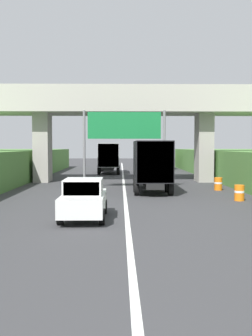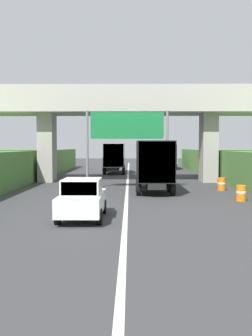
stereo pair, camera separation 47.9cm
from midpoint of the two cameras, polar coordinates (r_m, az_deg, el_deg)
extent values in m
cube|color=white|center=(27.75, -0.74, -3.20)|extent=(0.20, 91.92, 0.01)
cube|color=#ADA89E|center=(34.24, -0.77, 8.87)|extent=(40.00, 4.80, 1.10)
cube|color=#ADA89E|center=(32.17, -0.77, 11.21)|extent=(40.00, 0.36, 1.10)
cube|color=#ADA89E|center=(36.57, -0.78, 10.23)|extent=(40.00, 0.36, 1.10)
cube|color=#9F9A91|center=(34.79, -12.50, 2.90)|extent=(1.30, 2.20, 5.93)
cube|color=#9F9A91|center=(34.81, 10.96, 2.92)|extent=(1.30, 2.20, 5.93)
cylinder|color=slate|center=(27.88, -6.62, 2.60)|extent=(0.18, 0.18, 5.63)
cylinder|color=slate|center=(27.89, 5.12, 2.61)|extent=(0.18, 0.18, 5.63)
cube|color=#167238|center=(27.77, -0.75, 6.27)|extent=(5.20, 0.12, 1.90)
cube|color=white|center=(27.76, -0.75, 6.27)|extent=(4.89, 0.01, 1.67)
cube|color=black|center=(26.98, 3.12, -1.98)|extent=(1.10, 7.30, 0.36)
cube|color=black|center=(29.49, 2.78, 0.85)|extent=(2.10, 2.10, 2.10)
cube|color=#2D3842|center=(30.50, 2.66, 1.49)|extent=(1.89, 0.06, 0.90)
cube|color=black|center=(25.85, 3.29, 1.08)|extent=(2.30, 5.20, 2.60)
cube|color=black|center=(23.28, 3.75, 0.85)|extent=(2.21, 0.04, 2.50)
cylinder|color=black|center=(29.54, 0.89, -1.88)|extent=(0.30, 0.96, 0.96)
cylinder|color=black|center=(29.66, 4.64, -1.87)|extent=(0.30, 0.96, 0.96)
cylinder|color=black|center=(24.48, 1.02, -2.93)|extent=(0.30, 0.96, 0.96)
cylinder|color=black|center=(24.65, 6.01, -2.90)|extent=(0.30, 0.96, 0.96)
cylinder|color=black|center=(26.16, 0.90, -2.54)|extent=(0.30, 0.96, 0.96)
cylinder|color=black|center=(26.32, 5.57, -2.52)|extent=(0.30, 0.96, 0.96)
cube|color=black|center=(45.20, -2.77, 0.09)|extent=(1.10, 7.30, 0.36)
cube|color=#B2B5B7|center=(47.75, -2.67, 1.73)|extent=(2.10, 2.10, 2.10)
cube|color=#2D3842|center=(48.76, -2.64, 2.11)|extent=(1.89, 0.06, 0.90)
cube|color=#B2B5B7|center=(44.10, -2.83, 1.94)|extent=(2.30, 5.20, 2.60)
cube|color=gray|center=(41.52, -2.95, 1.86)|extent=(2.21, 0.04, 2.50)
cylinder|color=black|center=(47.85, -3.83, 0.04)|extent=(0.30, 0.96, 0.96)
cylinder|color=black|center=(47.79, -1.51, 0.04)|extent=(0.30, 0.96, 0.96)
cylinder|color=black|center=(42.79, -4.32, -0.33)|extent=(0.30, 0.96, 0.96)
cylinder|color=black|center=(42.71, -1.45, -0.33)|extent=(0.30, 0.96, 0.96)
cylinder|color=black|center=(44.47, -4.19, -0.20)|extent=(0.30, 0.96, 0.96)
cylinder|color=black|center=(44.40, -1.43, -0.20)|extent=(0.30, 0.96, 0.96)
cube|color=black|center=(54.50, 4.70, 0.60)|extent=(1.10, 7.30, 0.36)
cube|color=gold|center=(57.05, 4.46, 1.95)|extent=(2.10, 2.10, 2.10)
cube|color=#2D3842|center=(58.06, 4.36, 2.27)|extent=(1.89, 0.06, 0.90)
cube|color=silver|center=(53.41, 4.82, 2.14)|extent=(2.30, 5.20, 2.60)
cube|color=#A8A8A4|center=(50.85, 5.11, 2.09)|extent=(2.21, 0.04, 2.50)
cylinder|color=black|center=(57.01, 3.48, 0.54)|extent=(0.30, 0.96, 0.96)
cylinder|color=black|center=(57.19, 5.42, 0.54)|extent=(0.30, 0.96, 0.96)
cylinder|color=black|center=(51.95, 3.79, 0.28)|extent=(0.30, 0.96, 0.96)
cylinder|color=black|center=(52.16, 6.13, 0.28)|extent=(0.30, 0.96, 0.96)
cylinder|color=black|center=(53.63, 3.65, 0.37)|extent=(0.30, 0.96, 0.96)
cylinder|color=black|center=(53.84, 5.92, 0.37)|extent=(0.30, 0.96, 0.96)
cube|color=silver|center=(16.70, -7.00, -5.04)|extent=(1.76, 4.10, 0.76)
cube|color=silver|center=(16.47, -7.07, -2.70)|extent=(1.56, 1.90, 0.64)
cube|color=#2D3842|center=(15.56, -7.44, -3.04)|extent=(1.44, 0.06, 0.54)
cylinder|color=black|center=(18.10, -9.15, -5.63)|extent=(0.22, 0.64, 0.64)
cylinder|color=black|center=(17.94, -3.94, -5.68)|extent=(0.22, 0.64, 0.64)
cylinder|color=black|center=(15.63, -10.50, -7.04)|extent=(0.22, 0.64, 0.64)
cylinder|color=black|center=(15.44, -4.45, -7.12)|extent=(0.22, 0.64, 0.64)
cylinder|color=orange|center=(22.94, 15.70, -3.53)|extent=(0.56, 0.56, 0.90)
cylinder|color=white|center=(22.93, 15.70, -3.35)|extent=(0.57, 0.57, 0.12)
cylinder|color=orange|center=(28.11, 12.88, -2.28)|extent=(0.56, 0.56, 0.90)
cylinder|color=white|center=(28.10, 12.88, -2.14)|extent=(0.57, 0.57, 0.12)
camera|label=1|loc=(0.24, -90.70, -0.04)|focal=41.60mm
camera|label=2|loc=(0.24, 89.30, 0.04)|focal=41.60mm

